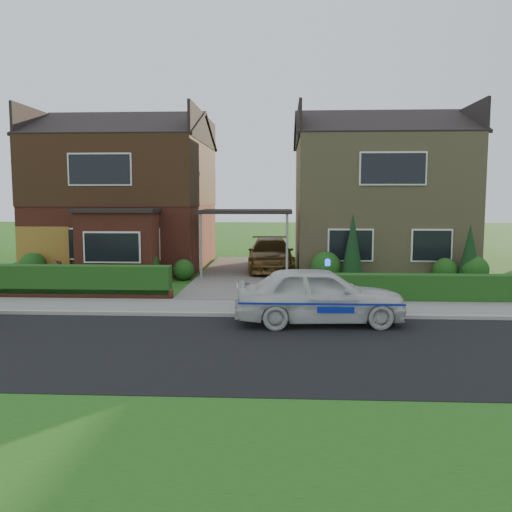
{
  "coord_description": "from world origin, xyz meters",
  "views": [
    {
      "loc": [
        1.6,
        -11.54,
        3.29
      ],
      "look_at": [
        0.81,
        3.5,
        1.65
      ],
      "focal_mm": 38.0,
      "sensor_mm": 36.0,
      "label": 1
    }
  ],
  "objects": [
    {
      "name": "potted_plant_b",
      "position": [
        -6.87,
        9.0,
        0.34
      ],
      "size": [
        0.48,
        0.47,
        0.68
      ],
      "primitive_type": "imported",
      "rotation": [
        0.0,
        0.0,
        0.67
      ],
      "color": "gray",
      "rests_on": "ground"
    },
    {
      "name": "potted_plant_a",
      "position": [
        -9.0,
        9.0,
        0.37
      ],
      "size": [
        0.42,
        0.32,
        0.74
      ],
      "primitive_type": "imported",
      "rotation": [
        0.0,
        0.0,
        -0.14
      ],
      "color": "gray",
      "rests_on": "ground"
    },
    {
      "name": "shrub_left_mid",
      "position": [
        -4.0,
        9.3,
        0.66
      ],
      "size": [
        1.32,
        1.32,
        1.32
      ],
      "primitive_type": "sphere",
      "color": "#1A3E13",
      "rests_on": "ground"
    },
    {
      "name": "ground",
      "position": [
        0.0,
        0.0,
        0.0
      ],
      "size": [
        120.0,
        120.0,
        0.0
      ],
      "primitive_type": "plane",
      "color": "#224F15",
      "rests_on": "ground"
    },
    {
      "name": "shrub_right_mid",
      "position": [
        7.8,
        9.5,
        0.48
      ],
      "size": [
        0.96,
        0.96,
        0.96
      ],
      "primitive_type": "sphere",
      "color": "#1A3E13",
      "rests_on": "ground"
    },
    {
      "name": "conifer_b",
      "position": [
        8.6,
        9.2,
        1.1
      ],
      "size": [
        0.9,
        0.9,
        2.2
      ],
      "primitive_type": "cone",
      "color": "black",
      "rests_on": "ground"
    },
    {
      "name": "house_right",
      "position": [
        5.8,
        13.99,
        3.66
      ],
      "size": [
        7.5,
        8.06,
        7.25
      ],
      "color": "#94825A",
      "rests_on": "ground"
    },
    {
      "name": "kerb",
      "position": [
        0.0,
        3.05,
        0.06
      ],
      "size": [
        60.0,
        0.16,
        0.12
      ],
      "primitive_type": "cube",
      "color": "#9E9993",
      "rests_on": "ground"
    },
    {
      "name": "garage_door",
      "position": [
        -8.25,
        9.96,
        1.05
      ],
      "size": [
        2.2,
        0.1,
        2.1
      ],
      "primitive_type": "cube",
      "color": "brown",
      "rests_on": "ground"
    },
    {
      "name": "shrub_left_near",
      "position": [
        -2.4,
        9.6,
        0.42
      ],
      "size": [
        0.84,
        0.84,
        0.84
      ],
      "primitive_type": "sphere",
      "color": "#1A3E13",
      "rests_on": "ground"
    },
    {
      "name": "driveway_car",
      "position": [
        1.0,
        11.92,
        0.81
      ],
      "size": [
        2.15,
        4.83,
        1.38
      ],
      "primitive_type": "imported",
      "rotation": [
        0.0,
        0.0,
        0.05
      ],
      "color": "brown",
      "rests_on": "driveway"
    },
    {
      "name": "potted_plant_c",
      "position": [
        -7.2,
        9.0,
        0.43
      ],
      "size": [
        0.58,
        0.58,
        0.85
      ],
      "primitive_type": "imported",
      "rotation": [
        0.0,
        0.0,
        1.83
      ],
      "color": "gray",
      "rests_on": "ground"
    },
    {
      "name": "shrub_left_far",
      "position": [
        -8.5,
        9.5,
        0.54
      ],
      "size": [
        1.08,
        1.08,
        1.08
      ],
      "primitive_type": "sphere",
      "color": "#1A3E13",
      "rests_on": "ground"
    },
    {
      "name": "shrub_right_far",
      "position": [
        8.8,
        9.2,
        0.54
      ],
      "size": [
        1.08,
        1.08,
        1.08
      ],
      "primitive_type": "sphere",
      "color": "#1A3E13",
      "rests_on": "ground"
    },
    {
      "name": "sidewalk",
      "position": [
        0.0,
        4.1,
        0.05
      ],
      "size": [
        60.0,
        2.0,
        0.1
      ],
      "primitive_type": "cube",
      "color": "slate",
      "rests_on": "ground"
    },
    {
      "name": "carport_link",
      "position": [
        0.0,
        10.95,
        2.66
      ],
      "size": [
        3.8,
        3.0,
        2.77
      ],
      "color": "black",
      "rests_on": "ground"
    },
    {
      "name": "road",
      "position": [
        0.0,
        0.0,
        0.0
      ],
      "size": [
        60.0,
        6.0,
        0.02
      ],
      "primitive_type": "cube",
      "color": "black",
      "rests_on": "ground"
    },
    {
      "name": "conifer_a",
      "position": [
        4.2,
        9.2,
        1.3
      ],
      "size": [
        0.9,
        0.9,
        2.6
      ],
      "primitive_type": "cone",
      "color": "black",
      "rests_on": "ground"
    },
    {
      "name": "grass_verge",
      "position": [
        0.0,
        -5.0,
        0.0
      ],
      "size": [
        60.0,
        4.0,
        0.01
      ],
      "primitive_type": "cube",
      "color": "#224F15",
      "rests_on": "ground"
    },
    {
      "name": "driveway",
      "position": [
        0.0,
        11.0,
        0.06
      ],
      "size": [
        3.8,
        12.0,
        0.12
      ],
      "primitive_type": "cube",
      "color": "#666059",
      "rests_on": "ground"
    },
    {
      "name": "shrub_right_near",
      "position": [
        3.2,
        9.4,
        0.6
      ],
      "size": [
        1.2,
        1.2,
        1.2
      ],
      "primitive_type": "sphere",
      "color": "#1A3E13",
      "rests_on": "ground"
    },
    {
      "name": "dwarf_wall",
      "position": [
        -5.8,
        5.3,
        0.18
      ],
      "size": [
        7.7,
        0.25,
        0.36
      ],
      "primitive_type": "cube",
      "color": "brown",
      "rests_on": "ground"
    },
    {
      "name": "hedge_left",
      "position": [
        -5.8,
        5.45,
        0.0
      ],
      "size": [
        7.5,
        0.55,
        0.9
      ],
      "primitive_type": "cube",
      "color": "#1A3E13",
      "rests_on": "ground"
    },
    {
      "name": "police_car",
      "position": [
        2.51,
        2.4,
        0.75
      ],
      "size": [
        4.04,
        4.51,
        1.66
      ],
      "rotation": [
        0.0,
        0.0,
        1.65
      ],
      "color": "silver",
      "rests_on": "ground"
    },
    {
      "name": "hedge_right",
      "position": [
        5.8,
        5.35,
        0.0
      ],
      "size": [
        7.5,
        0.55,
        0.8
      ],
      "primitive_type": "cube",
      "color": "#1A3E13",
      "rests_on": "ground"
    },
    {
      "name": "house_left",
      "position": [
        -5.78,
        13.9,
        3.81
      ],
      "size": [
        7.5,
        9.53,
        7.25
      ],
      "color": "brown",
      "rests_on": "ground"
    }
  ]
}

